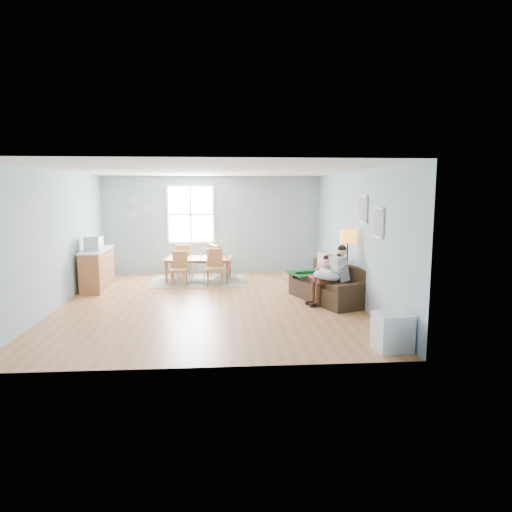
{
  "coord_description": "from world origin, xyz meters",
  "views": [
    {
      "loc": [
        0.26,
        -9.23,
        2.29
      ],
      "look_at": [
        0.93,
        -0.23,
        1.0
      ],
      "focal_mm": 32.0,
      "sensor_mm": 36.0,
      "label": 1
    }
  ],
  "objects": [
    {
      "name": "rug",
      "position": [
        -0.35,
        2.35,
        0.01
      ],
      "size": [
        2.43,
        1.87,
        0.01
      ],
      "primitive_type": "cube",
      "rotation": [
        0.0,
        0.0,
        -0.03
      ],
      "color": "#9A968D",
      "rests_on": "room"
    },
    {
      "name": "floor_lamp",
      "position": [
        2.8,
        -0.2,
        1.25
      ],
      "size": [
        0.3,
        0.3,
        1.51
      ],
      "color": "black",
      "rests_on": "room"
    },
    {
      "name": "window",
      "position": [
        -0.6,
        3.46,
        1.65
      ],
      "size": [
        1.32,
        0.08,
        1.62
      ],
      "color": "white",
      "rests_on": "room"
    },
    {
      "name": "green_throw",
      "position": [
        2.21,
        0.56,
        0.49
      ],
      "size": [
        1.05,
        0.95,
        0.04
      ],
      "primitive_type": "cube",
      "rotation": [
        0.0,
        0.0,
        0.28
      ],
      "color": "#12501D",
      "rests_on": "sofa"
    },
    {
      "name": "counter",
      "position": [
        -2.7,
        1.66,
        0.47
      ],
      "size": [
        0.55,
        1.69,
        0.94
      ],
      "color": "brown",
      "rests_on": "room"
    },
    {
      "name": "baby_swing",
      "position": [
        0.04,
        2.07,
        0.43
      ],
      "size": [
        1.22,
        1.23,
        0.96
      ],
      "color": "#AAA9AE",
      "rests_on": "room"
    },
    {
      "name": "sofa",
      "position": [
        2.5,
        -0.01,
        0.27
      ],
      "size": [
        1.43,
        2.07,
        0.77
      ],
      "color": "black",
      "rests_on": "room"
    },
    {
      "name": "wall_plates",
      "position": [
        -2.0,
        3.47,
        1.83
      ],
      "size": [
        0.67,
        0.02,
        0.66
      ],
      "color": "#A5BDC6",
      "rests_on": "room"
    },
    {
      "name": "chair_ne",
      "position": [
        0.1,
        2.93,
        0.49
      ],
      "size": [
        0.41,
        0.41,
        0.87
      ],
      "color": "#985734",
      "rests_on": "rug"
    },
    {
      "name": "room",
      "position": [
        0.0,
        0.0,
        2.42
      ],
      "size": [
        8.4,
        9.4,
        3.9
      ],
      "color": "#A86A3B"
    },
    {
      "name": "dining_table",
      "position": [
        -0.35,
        2.35,
        0.3
      ],
      "size": [
        1.77,
        1.1,
        0.59
      ],
      "primitive_type": "imported",
      "rotation": [
        0.0,
        0.0,
        -0.1
      ],
      "color": "brown",
      "rests_on": "rug"
    },
    {
      "name": "storage_cube",
      "position": [
        2.69,
        -3.03,
        0.27
      ],
      "size": [
        0.53,
        0.48,
        0.54
      ],
      "color": "silver",
      "rests_on": "room"
    },
    {
      "name": "chair_nw",
      "position": [
        -0.77,
        2.95,
        0.49
      ],
      "size": [
        0.45,
        0.45,
        0.88
      ],
      "color": "#985734",
      "rests_on": "rug"
    },
    {
      "name": "father",
      "position": [
        2.48,
        -0.3,
        0.65
      ],
      "size": [
        0.89,
        0.51,
        1.21
      ],
      "color": "gray",
      "rests_on": "sofa"
    },
    {
      "name": "chair_se",
      "position": [
        0.07,
        1.75,
        0.5
      ],
      "size": [
        0.41,
        0.41,
        0.89
      ],
      "color": "#985734",
      "rests_on": "rug"
    },
    {
      "name": "nursing_pillow",
      "position": [
        2.35,
        -0.35,
        0.6
      ],
      "size": [
        0.7,
        0.69,
        0.21
      ],
      "primitive_type": "torus",
      "rotation": [
        0.0,
        0.14,
        0.41
      ],
      "color": "silver",
      "rests_on": "father"
    },
    {
      "name": "chair_sw",
      "position": [
        -0.78,
        1.77,
        0.47
      ],
      "size": [
        0.42,
        0.42,
        0.84
      ],
      "color": "#985734",
      "rests_on": "rug"
    },
    {
      "name": "toddler",
      "position": [
        2.37,
        0.14,
        0.65
      ],
      "size": [
        0.5,
        0.34,
        0.74
      ],
      "color": "silver",
      "rests_on": "sofa"
    },
    {
      "name": "infant",
      "position": [
        2.33,
        -0.33,
        0.67
      ],
      "size": [
        0.25,
        0.32,
        0.12
      ],
      "color": "white",
      "rests_on": "nursing_pillow"
    },
    {
      "name": "monitor",
      "position": [
        -2.68,
        1.34,
        1.1
      ],
      "size": [
        0.37,
        0.35,
        0.32
      ],
      "color": "#AAA9AE",
      "rests_on": "counter"
    },
    {
      "name": "beige_pillow",
      "position": [
        2.51,
        0.53,
        0.71
      ],
      "size": [
        0.26,
        0.49,
        0.47
      ],
      "primitive_type": "cube",
      "rotation": [
        0.0,
        0.0,
        0.29
      ],
      "color": "#B9A48E",
      "rests_on": "sofa"
    },
    {
      "name": "pictures",
      "position": [
        2.97,
        -1.05,
        1.85
      ],
      "size": [
        0.05,
        1.34,
        0.74
      ],
      "color": "white",
      "rests_on": "room"
    }
  ]
}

